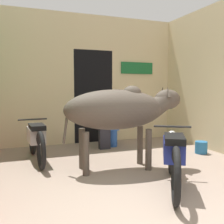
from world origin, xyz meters
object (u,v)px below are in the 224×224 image
at_px(motorcycle_far, 36,139).
at_px(shopkeeper_seated, 103,121).
at_px(bucket, 201,147).
at_px(cow, 120,110).
at_px(plastic_stool, 112,137).
at_px(motorcycle_near, 173,155).

xyz_separation_m(motorcycle_far, shopkeeper_seated, (1.57, 0.63, 0.20)).
height_order(shopkeeper_seated, bucket, shopkeeper_seated).
bearing_deg(cow, plastic_stool, 73.54).
relative_size(plastic_stool, bucket, 1.68).
bearing_deg(cow, bucket, 10.46).
distance_m(motorcycle_far, bucket, 3.47).
xyz_separation_m(shopkeeper_seated, plastic_stool, (0.26, 0.06, -0.41)).
bearing_deg(cow, motorcycle_far, 142.75).
relative_size(cow, plastic_stool, 4.91).
relative_size(motorcycle_far, shopkeeper_seated, 1.52).
relative_size(motorcycle_near, bucket, 6.49).
height_order(motorcycle_far, bucket, motorcycle_far).
relative_size(motorcycle_near, motorcycle_far, 0.93).
bearing_deg(motorcycle_far, cow, -37.25).
height_order(motorcycle_far, plastic_stool, motorcycle_far).
bearing_deg(shopkeeper_seated, plastic_stool, 12.85).
distance_m(motorcycle_near, motorcycle_far, 2.69).
relative_size(motorcycle_far, bucket, 7.01).
bearing_deg(cow, motorcycle_near, -69.75).
bearing_deg(motorcycle_far, shopkeeper_seated, 21.92).
distance_m(cow, motorcycle_far, 1.77).
bearing_deg(motorcycle_far, plastic_stool, 20.68).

